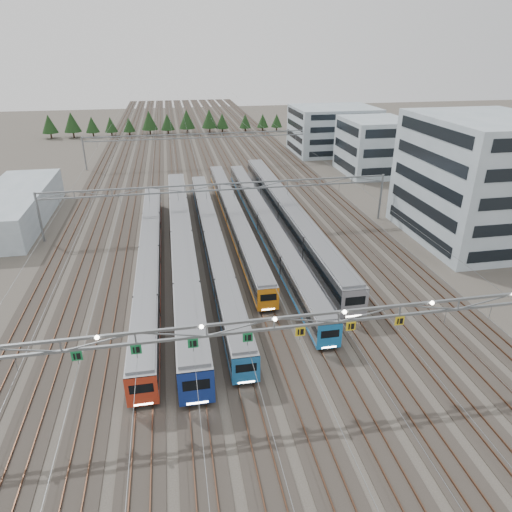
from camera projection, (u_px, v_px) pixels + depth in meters
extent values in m
plane|color=#47423A|center=(273.00, 392.00, 40.83)|extent=(400.00, 400.00, 0.00)
cube|color=#2D2823|center=(197.00, 152.00, 129.79)|extent=(54.00, 260.00, 0.08)
cube|color=brown|center=(104.00, 155.00, 125.52)|extent=(0.08, 260.00, 0.16)
cube|color=brown|center=(284.00, 148.00, 133.95)|extent=(0.08, 260.00, 0.16)
cube|color=brown|center=(195.00, 152.00, 129.62)|extent=(0.08, 260.00, 0.16)
cube|color=brown|center=(200.00, 151.00, 129.85)|extent=(0.08, 260.00, 0.16)
cube|color=black|center=(151.00, 267.00, 62.56)|extent=(2.27, 52.86, 0.34)
cube|color=#A2A4AA|center=(150.00, 256.00, 61.85)|extent=(2.67, 53.94, 3.01)
cube|color=black|center=(150.00, 254.00, 61.69)|extent=(2.73, 53.67, 0.91)
cube|color=#B9331C|center=(151.00, 265.00, 62.39)|extent=(2.72, 53.67, 0.33)
cube|color=slate|center=(149.00, 246.00, 61.17)|extent=(2.40, 52.86, 0.24)
cube|color=#B9331C|center=(142.00, 392.00, 37.90)|extent=(2.69, 0.12, 3.01)
cube|color=black|center=(141.00, 389.00, 37.72)|extent=(2.00, 0.10, 0.91)
cube|color=white|center=(143.00, 404.00, 38.40)|extent=(1.60, 0.06, 0.14)
cube|color=black|center=(183.00, 254.00, 66.39)|extent=(2.59, 61.14, 0.39)
cube|color=#A2A4AA|center=(182.00, 242.00, 65.58)|extent=(3.05, 62.39, 3.43)
cube|color=black|center=(182.00, 239.00, 65.40)|extent=(3.11, 62.08, 1.03)
cube|color=navy|center=(183.00, 251.00, 66.19)|extent=(3.10, 62.08, 0.38)
cube|color=slate|center=(181.00, 230.00, 64.80)|extent=(2.74, 61.14, 0.27)
cube|color=navy|center=(196.00, 388.00, 37.87)|extent=(3.07, 0.12, 3.43)
cube|color=black|center=(196.00, 385.00, 37.67)|extent=(2.29, 0.10, 1.03)
cube|color=white|center=(197.00, 403.00, 38.45)|extent=(1.83, 0.06, 0.16)
cube|color=black|center=(213.00, 250.00, 67.88)|extent=(2.16, 59.01, 0.33)
cube|color=#A2A4AA|center=(213.00, 240.00, 67.21)|extent=(2.54, 60.21, 2.85)
cube|color=black|center=(213.00, 238.00, 67.06)|extent=(2.60, 59.91, 0.86)
cube|color=#216DB4|center=(213.00, 247.00, 67.72)|extent=(2.59, 59.91, 0.32)
cube|color=slate|center=(212.00, 230.00, 66.56)|extent=(2.28, 59.01, 0.23)
cube|color=#216DB4|center=(246.00, 371.00, 40.47)|extent=(2.56, 0.12, 2.85)
cube|color=black|center=(246.00, 368.00, 40.30)|extent=(1.90, 0.10, 0.86)
cube|color=white|center=(246.00, 382.00, 40.95)|extent=(1.52, 0.06, 0.14)
cube|color=black|center=(234.00, 224.00, 77.38)|extent=(2.12, 55.34, 0.32)
cube|color=#A2A4AA|center=(234.00, 216.00, 76.72)|extent=(2.50, 56.47, 2.81)
cube|color=black|center=(234.00, 214.00, 76.57)|extent=(2.56, 56.19, 0.85)
cube|color=orange|center=(234.00, 222.00, 77.22)|extent=(2.55, 56.19, 0.31)
cube|color=slate|center=(234.00, 207.00, 76.08)|extent=(2.25, 55.34, 0.22)
cube|color=orange|center=(268.00, 300.00, 51.64)|extent=(2.52, 0.12, 2.81)
cube|color=black|center=(268.00, 297.00, 51.47)|extent=(1.87, 0.10, 0.85)
cube|color=white|center=(268.00, 309.00, 52.11)|extent=(1.50, 0.06, 0.13)
cube|color=black|center=(265.00, 232.00, 74.24)|extent=(2.15, 62.69, 0.32)
cube|color=#A2A4AA|center=(265.00, 223.00, 73.57)|extent=(2.53, 63.97, 2.84)
cube|color=black|center=(265.00, 221.00, 73.43)|extent=(2.59, 63.65, 0.86)
cube|color=#1C78C6|center=(265.00, 230.00, 74.08)|extent=(2.58, 63.65, 0.32)
cube|color=slate|center=(265.00, 214.00, 72.93)|extent=(2.27, 62.69, 0.23)
cube|color=#1C78C6|center=(330.00, 337.00, 45.16)|extent=(2.55, 0.12, 2.84)
cube|color=black|center=(330.00, 334.00, 44.99)|extent=(1.89, 0.10, 0.86)
cube|color=white|center=(329.00, 347.00, 45.63)|extent=(1.52, 0.06, 0.14)
cube|color=black|center=(287.00, 222.00, 78.01)|extent=(2.62, 59.93, 0.40)
cube|color=#A2A4AA|center=(287.00, 212.00, 77.19)|extent=(3.09, 61.15, 3.47)
cube|color=black|center=(287.00, 209.00, 77.02)|extent=(3.15, 60.85, 1.05)
cube|color=gray|center=(287.00, 220.00, 77.81)|extent=(3.14, 60.85, 0.39)
cube|color=slate|center=(287.00, 201.00, 76.41)|extent=(2.78, 59.93, 0.28)
cube|color=gray|center=(355.00, 304.00, 50.03)|extent=(3.11, 0.12, 3.47)
cube|color=black|center=(355.00, 301.00, 49.83)|extent=(2.31, 0.10, 1.05)
cube|color=white|center=(354.00, 316.00, 50.62)|extent=(1.85, 0.06, 0.17)
cube|color=gray|center=(274.00, 319.00, 37.51)|extent=(56.00, 0.22, 0.22)
cube|color=gray|center=(274.00, 329.00, 37.94)|extent=(56.00, 0.22, 0.22)
cube|color=#17773E|center=(77.00, 356.00, 35.44)|extent=(0.85, 0.06, 0.85)
cube|color=#17773E|center=(136.00, 350.00, 36.18)|extent=(0.85, 0.06, 0.85)
cube|color=#17773E|center=(193.00, 343.00, 36.93)|extent=(0.85, 0.06, 0.85)
cube|color=#17773E|center=(248.00, 337.00, 37.67)|extent=(0.85, 0.06, 0.85)
cube|color=yellow|center=(300.00, 332.00, 38.42)|extent=(0.85, 0.06, 0.85)
cube|color=yellow|center=(351.00, 326.00, 39.16)|extent=(0.85, 0.06, 0.85)
cube|color=yellow|center=(400.00, 321.00, 39.91)|extent=(0.85, 0.06, 0.85)
cylinder|color=gray|center=(40.00, 217.00, 70.09)|extent=(0.36, 0.36, 8.00)
cylinder|color=gray|center=(381.00, 197.00, 79.35)|extent=(0.36, 0.36, 8.00)
cube|color=gray|center=(220.00, 184.00, 73.10)|extent=(56.00, 0.22, 0.22)
cube|color=gray|center=(220.00, 190.00, 73.53)|extent=(56.00, 0.22, 0.22)
cylinder|color=gray|center=(84.00, 154.00, 110.12)|extent=(0.36, 0.36, 8.00)
cylinder|color=gray|center=(307.00, 145.00, 119.39)|extent=(0.36, 0.36, 8.00)
cube|color=gray|center=(200.00, 134.00, 113.14)|extent=(56.00, 0.22, 0.22)
cube|color=gray|center=(200.00, 138.00, 113.57)|extent=(56.00, 0.22, 0.22)
cube|color=#91A4AD|center=(480.00, 180.00, 69.37)|extent=(18.00, 22.00, 18.73)
cube|color=#91A4AD|center=(374.00, 146.00, 106.88)|extent=(14.00, 16.00, 12.54)
cube|color=#91A4AD|center=(333.00, 130.00, 127.18)|extent=(22.00, 18.00, 12.41)
cube|color=#91A4AD|center=(15.00, 207.00, 78.35)|extent=(10.00, 30.00, 5.46)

